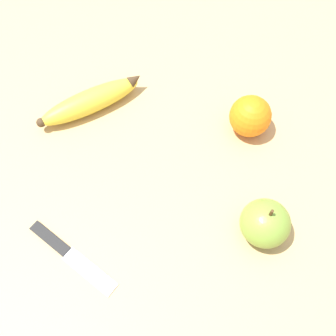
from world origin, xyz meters
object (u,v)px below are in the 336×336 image
Objects in this scene: apple at (265,223)px; paring_knife at (69,254)px; banana at (91,101)px; orange at (250,116)px.

paring_knife is at bearing -4.27° from apple.
orange reaches higher than banana.
banana is 0.35m from apple.
apple is 0.28m from paring_knife.
apple is at bearing 79.37° from orange.
banana is at bearing -20.59° from orange.
orange is at bearing -100.63° from apple.
banana is at bearing -144.96° from paring_knife.
paring_knife is at bearing -122.15° from banana.
apple reaches higher than banana.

